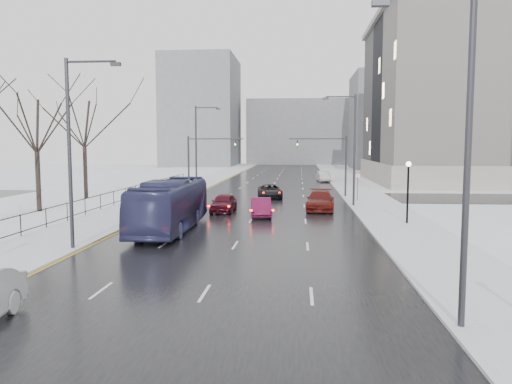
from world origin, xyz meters
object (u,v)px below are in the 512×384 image
(sedan_right_near, at_px, (261,207))
(no_uturn_sign, at_px, (358,178))
(tree_park_d, at_px, (40,213))
(sedan_center_near, at_px, (224,203))
(mast_signal_left, at_px, (198,158))
(streetlight_r_near, at_px, (460,144))
(tree_park_e, at_px, (86,199))
(sedan_right_far, at_px, (320,201))
(bus, at_px, (171,205))
(streetlight_r_mid, at_px, (352,144))
(streetlight_l_far, at_px, (198,144))
(mast_signal_right, at_px, (336,159))
(sedan_right_distant, at_px, (324,176))
(sedan_right_cross, at_px, (270,191))
(lamppost_r_mid, at_px, (408,183))

(sedan_right_near, bearing_deg, no_uturn_sign, 45.26)
(tree_park_d, distance_m, sedan_center_near, 15.20)
(sedan_center_near, bearing_deg, mast_signal_left, 111.71)
(tree_park_d, distance_m, sedan_right_near, 18.43)
(streetlight_r_near, bearing_deg, sedan_center_near, 113.13)
(tree_park_e, relative_size, sedan_right_far, 2.38)
(sedan_right_far, bearing_deg, streetlight_r_near, -80.30)
(tree_park_e, height_order, bus, tree_park_e)
(streetlight_r_mid, distance_m, streetlight_l_far, 20.27)
(streetlight_l_far, distance_m, bus, 26.01)
(streetlight_r_near, relative_size, bus, 0.85)
(streetlight_r_near, bearing_deg, mast_signal_right, 91.27)
(streetlight_r_near, distance_m, sedan_right_distant, 60.46)
(mast_signal_left, xyz_separation_m, sedan_right_cross, (7.83, -1.51, -3.36))
(tree_park_e, relative_size, streetlight_l_far, 1.35)
(tree_park_d, distance_m, streetlight_r_near, 35.80)
(tree_park_d, bearing_deg, tree_park_e, 92.29)
(streetlight_r_near, xyz_separation_m, sedan_right_distant, (-0.97, 60.26, -4.79))
(tree_park_d, xyz_separation_m, sedan_right_far, (23.12, 3.26, 0.86))
(sedan_right_distant, bearing_deg, mast_signal_right, -96.17)
(streetlight_r_near, relative_size, lamppost_r_mid, 2.34)
(streetlight_r_near, xyz_separation_m, mast_signal_right, (-0.84, 38.00, -1.51))
(sedan_right_near, bearing_deg, streetlight_r_near, -78.32)
(streetlight_l_far, xyz_separation_m, lamppost_r_mid, (19.17, -22.00, -2.67))
(no_uturn_sign, xyz_separation_m, sedan_right_distant, (-2.00, 26.26, -1.47))
(streetlight_l_far, height_order, mast_signal_right, streetlight_l_far)
(tree_park_e, relative_size, streetlight_r_mid, 1.35)
(mast_signal_right, bearing_deg, mast_signal_left, 180.00)
(lamppost_r_mid, height_order, bus, lamppost_r_mid)
(mast_signal_left, distance_m, sedan_center_near, 13.84)
(mast_signal_right, xyz_separation_m, mast_signal_left, (-14.65, 0.00, 0.00))
(lamppost_r_mid, xyz_separation_m, sedan_right_far, (-5.68, 7.26, -2.08))
(tree_park_d, xyz_separation_m, no_uturn_sign, (27.00, 10.00, 2.30))
(sedan_center_near, bearing_deg, no_uturn_sign, 37.41)
(tree_park_d, xyz_separation_m, lamppost_r_mid, (28.80, -4.00, 2.94))
(tree_park_d, relative_size, sedan_right_far, 2.21)
(mast_signal_left, bearing_deg, no_uturn_sign, -13.60)
(tree_park_e, distance_m, sedan_right_distant, 36.54)
(bus, xyz_separation_m, sedan_center_near, (2.12, 8.88, -0.88))
(tree_park_e, xyz_separation_m, mast_signal_right, (25.53, 4.00, 4.11))
(tree_park_e, xyz_separation_m, sedan_right_near, (18.79, -10.92, 0.76))
(streetlight_r_mid, xyz_separation_m, sedan_right_near, (-7.58, -6.92, -4.86))
(bus, xyz_separation_m, sedan_right_cross, (5.30, 19.98, -0.94))
(tree_park_d, height_order, sedan_right_cross, tree_park_d)
(tree_park_d, xyz_separation_m, sedan_center_near, (15.12, 1.39, 0.80))
(tree_park_e, distance_m, no_uturn_sign, 27.50)
(streetlight_l_far, bearing_deg, mast_signal_left, -78.13)
(tree_park_e, distance_m, sedan_right_near, 21.75)
(streetlight_l_far, bearing_deg, lamppost_r_mid, -48.94)
(tree_park_d, bearing_deg, streetlight_r_mid, 13.01)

